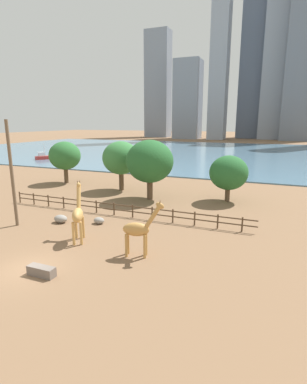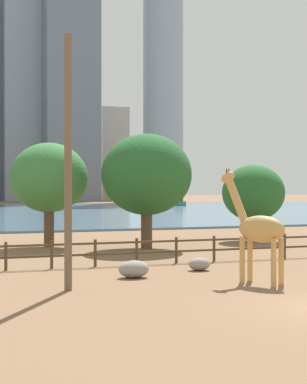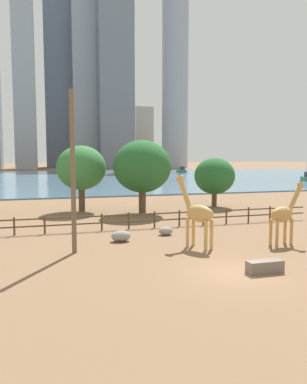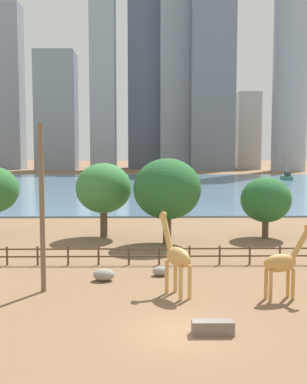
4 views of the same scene
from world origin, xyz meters
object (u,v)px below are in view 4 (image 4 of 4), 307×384
object	(u,v)px
tree_center_broad	(103,188)
boat_sailboat	(287,177)
utility_pole	(42,208)
boulder_near_fence	(161,271)
boulder_by_pole	(104,275)
tree_left_small	(266,200)
giraffe_tall	(283,263)
giraffe_companion	(176,256)
feeding_trough	(213,328)
tree_left_large	(167,189)

from	to	relation	value
tree_center_broad	boat_sailboat	world-z (taller)	tree_center_broad
utility_pole	boat_sailboat	xyz separation A→B (m)	(39.93, 89.80, -3.79)
boulder_near_fence	boulder_by_pole	world-z (taller)	boulder_by_pole
boulder_near_fence	tree_left_small	bearing A→B (deg)	52.34
giraffe_tall	tree_left_small	size ratio (longest dim) A/B	0.76
utility_pole	boulder_near_fence	bearing A→B (deg)	25.69
giraffe_companion	tree_left_small	world-z (taller)	tree_left_small
boulder_by_pole	utility_pole	bearing A→B (deg)	-146.40
feeding_trough	tree_left_small	distance (m)	23.52
boulder_near_fence	giraffe_companion	bearing A→B (deg)	-79.75
boulder_by_pole	tree_left_small	xyz separation A→B (m)	(13.10, 13.58, 3.02)
giraffe_tall	boulder_by_pole	bearing A→B (deg)	145.71
giraffe_tall	boulder_near_fence	bearing A→B (deg)	129.21
boulder_by_pole	feeding_trough	distance (m)	10.00
giraffe_tall	boulder_near_fence	size ratio (longest dim) A/B	4.02
giraffe_tall	tree_center_broad	bearing A→B (deg)	108.03
boat_sailboat	tree_left_small	bearing A→B (deg)	158.25
giraffe_tall	tree_left_small	distance (m)	17.68
boat_sailboat	utility_pole	bearing A→B (deg)	151.99
utility_pole	tree_left_small	distance (m)	22.62
giraffe_companion	tree_left_large	world-z (taller)	tree_left_large
tree_left_small	boulder_by_pole	bearing A→B (deg)	-133.95
tree_left_small	feeding_trough	bearing A→B (deg)	-109.30
tree_left_large	boulder_near_fence	bearing A→B (deg)	-94.82
utility_pole	boulder_near_fence	distance (m)	8.52
giraffe_tall	utility_pole	bearing A→B (deg)	159.47
giraffe_tall	tree_left_large	bearing A→B (deg)	96.70
giraffe_companion	tree_center_broad	size ratio (longest dim) A/B	0.69
feeding_trough	tree_center_broad	bearing A→B (deg)	106.31
tree_left_large	tree_left_small	xyz separation A→B (m)	(8.81, 2.50, -1.17)
tree_center_broad	tree_left_small	world-z (taller)	tree_center_broad
tree_left_large	tree_center_broad	xyz separation A→B (m)	(-5.51, 3.09, -0.18)
feeding_trough	tree_left_large	distance (m)	20.00
tree_center_broad	boulder_near_fence	bearing A→B (deg)	-70.39
utility_pole	boat_sailboat	distance (m)	98.35
giraffe_companion	tree_left_small	distance (m)	18.81
boulder_near_fence	boat_sailboat	size ratio (longest dim) A/B	0.22
boulder_near_fence	boat_sailboat	bearing A→B (deg)	68.95
tree_left_large	tree_center_broad	size ratio (longest dim) A/B	1.07
giraffe_companion	tree_left_large	xyz separation A→B (m)	(0.12, 14.01, 2.41)
utility_pole	boulder_by_pole	xyz separation A→B (m)	(3.15, 2.09, -4.30)
feeding_trough	boulder_by_pole	bearing A→B (deg)	122.62
feeding_trough	tree_center_broad	world-z (taller)	tree_center_broad
tree_left_small	giraffe_tall	bearing A→B (deg)	-101.11
giraffe_tall	feeding_trough	bearing A→B (deg)	-145.81
giraffe_companion	feeding_trough	distance (m)	5.93
tree_center_broad	boat_sailboat	xyz separation A→B (m)	(38.00, 73.52, -3.50)
giraffe_tall	boulder_by_pole	world-z (taller)	giraffe_tall
giraffe_companion	boulder_by_pole	bearing A→B (deg)	26.17
tree_left_large	tree_center_broad	bearing A→B (deg)	150.72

